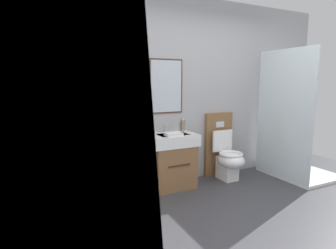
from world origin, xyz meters
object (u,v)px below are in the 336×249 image
shower_tray (293,150)px  folded_hand_towel (174,134)px  vanity_sink_left (101,169)px  vanity_sink_right (172,160)px  toilet (224,154)px  toothbrush_cup (77,135)px  soap_dispenser (183,125)px

shower_tray → folded_hand_towel: bearing=171.1°
vanity_sink_left → vanity_sink_right: same height
vanity_sink_left → toilet: toilet is taller
toilet → toothbrush_cup: bearing=175.7°
toilet → shower_tray: 1.09m
toothbrush_cup → soap_dispenser: 1.51m
toothbrush_cup → vanity_sink_right: bearing=-7.0°
soap_dispenser → folded_hand_towel: soap_dispenser is taller
vanity_sink_right → toothbrush_cup: (-1.24, 0.15, 0.42)m
vanity_sink_left → soap_dispenser: 1.34m
toothbrush_cup → shower_tray: 3.22m
soap_dispenser → folded_hand_towel: bearing=-136.1°
toilet → folded_hand_towel: bearing=-172.6°
vanity_sink_left → folded_hand_towel: 1.03m
toilet → toothbrush_cup: 2.19m
vanity_sink_left → toilet: (1.89, -0.01, -0.02)m
toilet → folded_hand_towel: toilet is taller
vanity_sink_left → toilet: size_ratio=0.76×
vanity_sink_right → toothbrush_cup: toothbrush_cup is taller
vanity_sink_left → vanity_sink_right: bearing=0.0°
vanity_sink_right → toothbrush_cup: size_ratio=3.72×
folded_hand_towel → shower_tray: 2.00m
vanity_sink_left → toothbrush_cup: bearing=149.2°
vanity_sink_right → toilet: (0.90, -0.01, -0.02)m
vanity_sink_right → shower_tray: bearing=-12.9°
toilet → vanity_sink_left: bearing=179.7°
toothbrush_cup → shower_tray: shower_tray is taller
vanity_sink_right → folded_hand_towel: size_ratio=3.48×
toothbrush_cup → soap_dispenser: toothbrush_cup is taller
vanity_sink_left → vanity_sink_right: (0.98, 0.00, 0.00)m
toilet → toothbrush_cup: (-2.14, 0.16, 0.45)m
toothbrush_cup → soap_dispenser: size_ratio=1.08×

